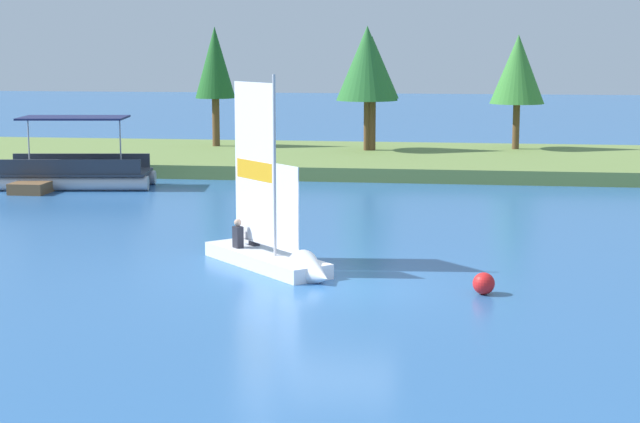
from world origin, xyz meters
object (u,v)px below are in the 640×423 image
Objects in this scene: shoreline_tree_centre at (372,68)px; pontoon_boat at (76,171)px; wooden_dock at (54,180)px; channel_buoy at (484,283)px; shoreline_tree_left at (215,64)px; shoreline_tree_midright at (518,70)px; shoreline_tree_midleft at (367,64)px; sailboat at (281,255)px.

pontoon_boat is (-11.32, -10.97, -3.99)m from shoreline_tree_centre.
channel_buoy is at bearing -43.76° from wooden_dock.
shoreline_tree_left is at bearing 115.33° from channel_buoy.
shoreline_tree_midright is (15.46, 0.60, -0.27)m from shoreline_tree_left.
shoreline_tree_left is 1.09× the size of shoreline_tree_centre.
shoreline_tree_midleft is 16.68m from wooden_dock.
shoreline_tree_left reaches higher than wooden_dock.
shoreline_tree_left reaches higher than shoreline_tree_midright.
channel_buoy is (5.36, -27.16, -4.67)m from shoreline_tree_midleft.
sailboat reaches higher than wooden_dock.
shoreline_tree_left is at bearing -177.78° from shoreline_tree_midright.
shoreline_tree_midright is at bearing 121.83° from sailboat.
sailboat is 5.51m from channel_buoy.
sailboat is at bearing -50.58° from wooden_dock.
wooden_dock is 1.14× the size of sailboat.
sailboat is at bearing -60.42° from pontoon_boat.
shoreline_tree_left is 8.30m from shoreline_tree_centre.
shoreline_tree_centre is at bearing 26.26° from shoreline_tree_midleft.
shoreline_tree_midright is at bearing 31.26° from wooden_dock.
pontoon_boat is at bearing -25.90° from wooden_dock.
shoreline_tree_left reaches higher than sailboat.
wooden_dock is at bearing -110.51° from shoreline_tree_left.
shoreline_tree_midright reaches higher than wooden_dock.
shoreline_tree_centre is at bearing -167.69° from shoreline_tree_midright.
sailboat is at bearing -89.67° from shoreline_tree_midleft.
shoreline_tree_midright is at bearing 2.22° from shoreline_tree_left.
shoreline_tree_midright is 23.48m from wooden_dock.
shoreline_tree_midright is 0.87× the size of pontoon_boat.
sailboat is 10.38× the size of channel_buoy.
shoreline_tree_midleft is at bearing 39.97° from wooden_dock.
pontoon_boat reaches higher than wooden_dock.
shoreline_tree_midleft reaches higher than shoreline_tree_midright.
pontoon_boat reaches higher than channel_buoy.
pontoon_boat is at bearing -104.44° from shoreline_tree_left.
wooden_dock is 19.55m from sailboat.
shoreline_tree_centre is (8.24, -0.98, -0.19)m from shoreline_tree_left.
shoreline_tree_midleft reaches higher than shoreline_tree_left.
wooden_dock is (-19.72, -11.97, -4.39)m from shoreline_tree_midright.
channel_buoy is (17.63, -16.88, 0.04)m from wooden_dock.
shoreline_tree_centre is 1.03× the size of sailboat.
shoreline_tree_midleft is at bearing 101.17° from channel_buoy.
wooden_dock is at bearing 145.97° from pontoon_boat.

